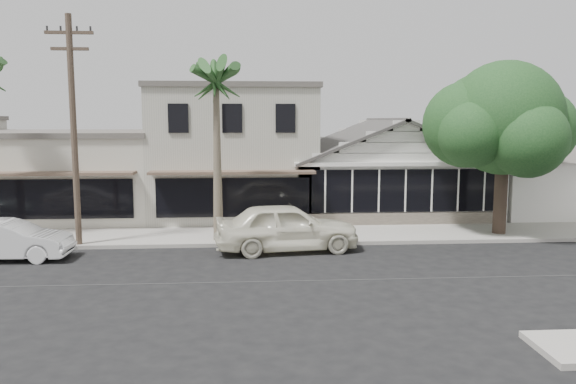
{
  "coord_description": "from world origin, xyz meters",
  "views": [
    {
      "loc": [
        -2.25,
        -17.06,
        5.05
      ],
      "look_at": [
        -0.65,
        6.0,
        2.05
      ],
      "focal_mm": 35.0,
      "sensor_mm": 36.0,
      "label": 1
    }
  ],
  "objects": [
    {
      "name": "ground",
      "position": [
        0.0,
        0.0,
        0.0
      ],
      "size": [
        140.0,
        140.0,
        0.0
      ],
      "primitive_type": "plane",
      "color": "black",
      "rests_on": "ground"
    },
    {
      "name": "sidewalk_north",
      "position": [
        -8.0,
        6.75,
        0.07
      ],
      "size": [
        90.0,
        3.5,
        0.15
      ],
      "primitive_type": "cube",
      "color": "#9E9991",
      "rests_on": "ground"
    },
    {
      "name": "corner_shop",
      "position": [
        5.0,
        12.47,
        2.62
      ],
      "size": [
        10.4,
        8.6,
        5.1
      ],
      "color": "white",
      "rests_on": "ground"
    },
    {
      "name": "side_cottage",
      "position": [
        13.2,
        11.5,
        1.5
      ],
      "size": [
        6.0,
        6.0,
        3.0
      ],
      "primitive_type": "cube",
      "color": "white",
      "rests_on": "ground"
    },
    {
      "name": "row_building_near",
      "position": [
        -3.0,
        13.5,
        3.25
      ],
      "size": [
        8.0,
        10.0,
        6.5
      ],
      "primitive_type": "cube",
      "color": "beige",
      "rests_on": "ground"
    },
    {
      "name": "row_building_midnear",
      "position": [
        -12.0,
        13.5,
        2.1
      ],
      "size": [
        10.0,
        10.0,
        4.2
      ],
      "primitive_type": "cube",
      "color": "beige",
      "rests_on": "ground"
    },
    {
      "name": "utility_pole",
      "position": [
        -9.0,
        5.2,
        4.79
      ],
      "size": [
        1.8,
        0.24,
        9.0
      ],
      "color": "brown",
      "rests_on": "ground"
    },
    {
      "name": "car_0",
      "position": [
        -0.84,
        4.12,
        0.94
      ],
      "size": [
        5.73,
        2.88,
        1.87
      ],
      "primitive_type": "imported",
      "rotation": [
        0.0,
        0.0,
        1.7
      ],
      "color": "white",
      "rests_on": "ground"
    },
    {
      "name": "car_1",
      "position": [
        -10.94,
        3.4,
        0.72
      ],
      "size": [
        4.4,
        1.61,
        1.44
      ],
      "primitive_type": "imported",
      "rotation": [
        0.0,
        0.0,
        1.55
      ],
      "color": "white",
      "rests_on": "ground"
    },
    {
      "name": "shade_tree",
      "position": [
        8.49,
        6.41,
        4.95
      ],
      "size": [
        6.78,
        6.13,
        7.52
      ],
      "rotation": [
        0.0,
        0.0,
        0.38
      ],
      "color": "#403427",
      "rests_on": "ground"
    },
    {
      "name": "palm_east",
      "position": [
        -3.54,
        5.64,
        6.69
      ],
      "size": [
        3.57,
        3.57,
        7.88
      ],
      "color": "#726651",
      "rests_on": "ground"
    }
  ]
}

